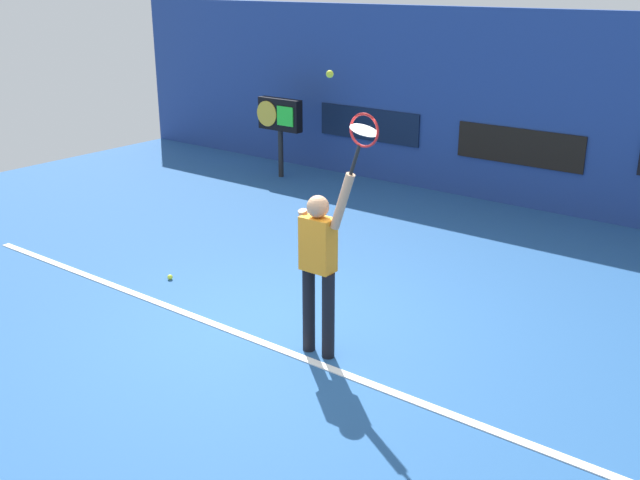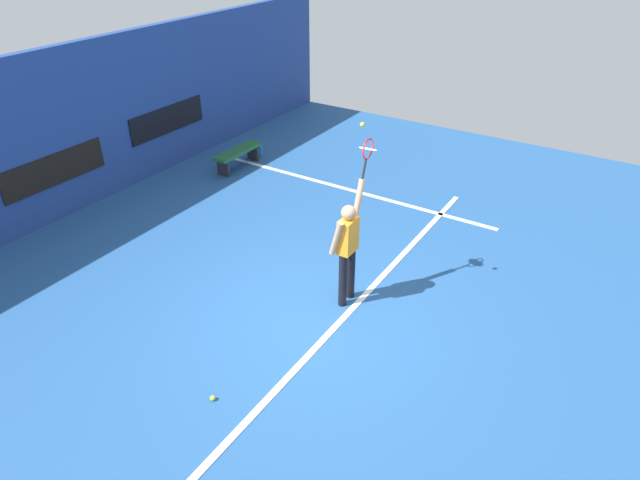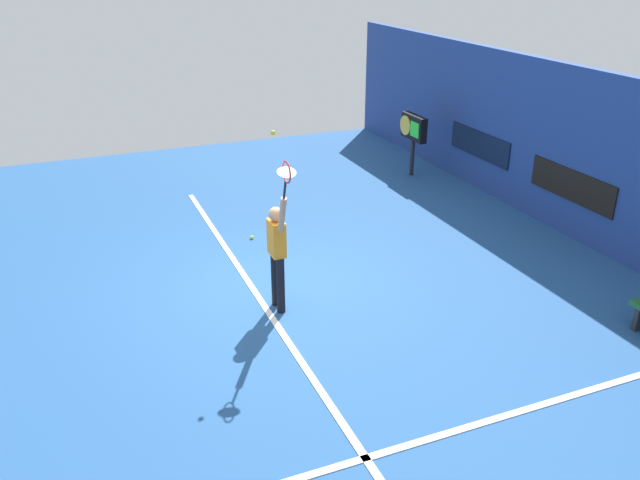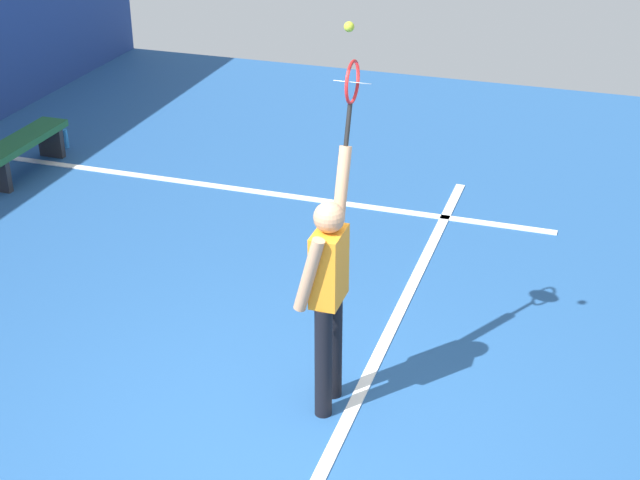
{
  "view_description": "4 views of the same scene",
  "coord_description": "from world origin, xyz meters",
  "px_view_note": "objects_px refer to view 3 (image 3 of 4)",
  "views": [
    {
      "loc": [
        4.81,
        -5.53,
        3.68
      ],
      "look_at": [
        0.23,
        0.37,
        1.02
      ],
      "focal_mm": 41.82,
      "sensor_mm": 36.0,
      "label": 1
    },
    {
      "loc": [
        -5.64,
        -3.57,
        5.41
      ],
      "look_at": [
        0.57,
        0.35,
        0.98
      ],
      "focal_mm": 31.41,
      "sensor_mm": 36.0,
      "label": 2
    },
    {
      "loc": [
        9.02,
        -2.89,
        5.13
      ],
      "look_at": [
        0.64,
        0.56,
        1.07
      ],
      "focal_mm": 36.4,
      "sensor_mm": 36.0,
      "label": 3
    },
    {
      "loc": [
        -4.94,
        -1.88,
        4.37
      ],
      "look_at": [
        0.8,
        0.01,
        1.28
      ],
      "focal_mm": 52.76,
      "sensor_mm": 36.0,
      "label": 4
    }
  ],
  "objects_px": {
    "spare_ball": "(252,237)",
    "scoreboard_clock": "(413,130)",
    "tennis_player": "(277,249)",
    "tennis_ball": "(273,133)",
    "tennis_racket": "(286,174)"
  },
  "relations": [
    {
      "from": "spare_ball",
      "to": "scoreboard_clock",
      "type": "bearing_deg",
      "value": 115.23
    },
    {
      "from": "tennis_ball",
      "to": "scoreboard_clock",
      "type": "relative_size",
      "value": 0.05
    },
    {
      "from": "tennis_racket",
      "to": "scoreboard_clock",
      "type": "xyz_separation_m",
      "value": [
        -5.49,
        5.21,
        -1.2
      ]
    },
    {
      "from": "tennis_player",
      "to": "tennis_racket",
      "type": "height_order",
      "value": "tennis_racket"
    },
    {
      "from": "tennis_player",
      "to": "tennis_ball",
      "type": "height_order",
      "value": "tennis_ball"
    },
    {
      "from": "tennis_ball",
      "to": "spare_ball",
      "type": "height_order",
      "value": "tennis_ball"
    },
    {
      "from": "tennis_player",
      "to": "tennis_ball",
      "type": "xyz_separation_m",
      "value": [
        0.18,
        -0.07,
        1.85
      ]
    },
    {
      "from": "tennis_racket",
      "to": "spare_ball",
      "type": "xyz_separation_m",
      "value": [
        -3.22,
        0.39,
        -2.32
      ]
    },
    {
      "from": "tennis_player",
      "to": "scoreboard_clock",
      "type": "xyz_separation_m",
      "value": [
        -4.99,
        5.21,
        0.14
      ]
    },
    {
      "from": "tennis_racket",
      "to": "tennis_ball",
      "type": "distance_m",
      "value": 0.6
    },
    {
      "from": "scoreboard_clock",
      "to": "spare_ball",
      "type": "bearing_deg",
      "value": -64.77
    },
    {
      "from": "tennis_ball",
      "to": "scoreboard_clock",
      "type": "distance_m",
      "value": 7.58
    },
    {
      "from": "scoreboard_clock",
      "to": "spare_ball",
      "type": "distance_m",
      "value": 5.45
    },
    {
      "from": "tennis_racket",
      "to": "spare_ball",
      "type": "distance_m",
      "value": 3.98
    },
    {
      "from": "tennis_ball",
      "to": "scoreboard_clock",
      "type": "xyz_separation_m",
      "value": [
        -5.17,
        5.28,
        -1.71
      ]
    }
  ]
}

